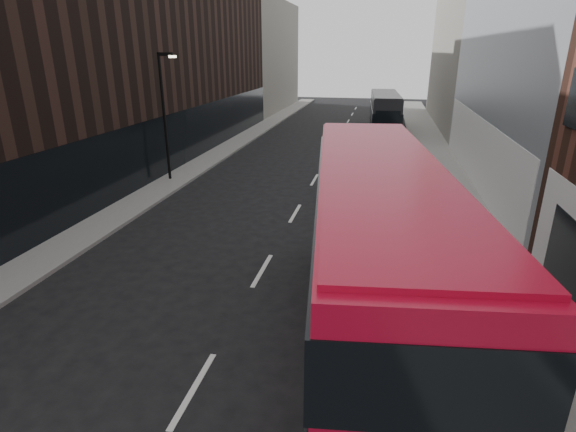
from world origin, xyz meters
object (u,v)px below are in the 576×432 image
Objects in this scene: red_bus at (375,250)px; car_a at (378,208)px; car_c at (394,156)px; car_b at (348,181)px; grey_bus at (385,111)px; street_lamp at (165,109)px.

red_bus is 3.05× the size of car_a.
car_a is 10.40m from car_c.
car_a is 1.07× the size of car_b.
red_bus is 9.35m from car_a.
car_b is at bearing 89.92° from red_bus.
grey_bus reaches higher than car_b.
street_lamp reaches higher than car_c.
car_b is (10.37, 0.00, -3.56)m from street_lamp.
grey_bus is 2.90× the size of car_b.
red_bus reaches higher than car_b.
car_b is 6.48m from car_c.
grey_bus reaches higher than car_a.
street_lamp reaches higher than car_b.
street_lamp is at bearing -123.36° from grey_bus.
street_lamp is 0.57× the size of red_bus.
car_a is (0.01, 9.12, -2.02)m from red_bus.
car_c is (0.81, -14.69, -1.10)m from grey_bus.
car_b is (-1.64, -20.69, -1.25)m from grey_bus.
car_a is (0.03, -25.06, -1.18)m from grey_bus.
street_lamp is 24.03m from grey_bus.
car_a is 4.68m from car_b.
red_bus is 19.61m from car_c.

